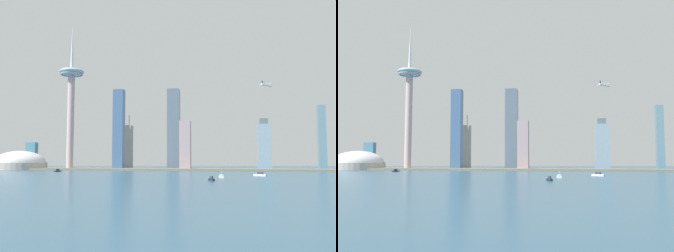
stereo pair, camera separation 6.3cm
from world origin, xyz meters
The scene contains 16 objects.
ground_plane centered at (0.00, 0.00, 0.00)m, with size 6000.00×6000.00×0.00m, color #2F546C.
waterfront_pier centered at (0.00, 425.35, 1.68)m, with size 947.46×41.22×3.36m, color slate.
observation_tower centered at (-241.52, 438.83, 151.09)m, with size 47.59×47.59×287.50m.
stadium_dome centered at (-344.60, 439.38, 11.65)m, with size 102.43×102.43×45.30m.
skyscraper_0 centered at (-17.98, 438.09, 45.17)m, with size 20.11×20.33×90.34m.
skyscraper_2 centered at (245.67, 539.79, 64.05)m, with size 14.78×13.18×128.10m.
skyscraper_3 centered at (-352.58, 495.74, 27.36)m, with size 22.03×13.22×54.72m.
skyscraper_4 centered at (-145.90, 443.70, 76.35)m, with size 19.44×18.90×152.70m.
skyscraper_5 centered at (129.65, 506.09, 46.05)m, with size 25.21×27.61×99.12m.
skyscraper_6 centered at (-44.82, 479.17, 78.54)m, with size 23.05×25.94×157.08m.
skyscraper_7 centered at (-147.88, 526.33, 45.66)m, with size 12.93×21.75×113.38m.
boat_0 centered at (41.05, 134.09, 1.71)m, with size 6.59×8.28×4.65m.
boat_2 centered at (97.23, 241.55, 1.68)m, with size 16.45×11.37×4.65m.
boat_3 centered at (-217.21, 337.96, 1.56)m, with size 10.38×11.65×8.38m.
boat_4 centered at (49.84, 191.12, 1.46)m, with size 6.28×14.13×7.73m.
airplane centered at (127.60, 422.89, 149.55)m, with size 23.88×25.13×8.07m.
Camera 2 is at (55.13, -230.39, 22.65)m, focal length 39.22 mm.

